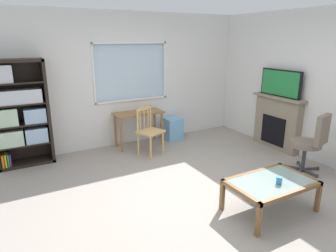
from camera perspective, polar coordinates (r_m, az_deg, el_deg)
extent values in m
cube|color=#9E9389|center=(4.43, 4.75, -12.43)|extent=(6.06, 5.98, 0.02)
cube|color=silver|center=(6.33, -7.64, 0.91)|extent=(5.06, 0.12, 0.89)
cube|color=silver|center=(6.11, -8.35, 18.29)|extent=(5.06, 0.12, 0.58)
cube|color=silver|center=(5.77, -23.22, 8.62)|extent=(1.85, 0.12, 1.16)
cube|color=silver|center=(6.92, 5.38, 10.94)|extent=(1.69, 0.12, 1.16)
cube|color=silver|center=(6.18, -7.32, 10.23)|extent=(1.52, 0.02, 1.16)
cube|color=white|center=(6.20, -6.89, 4.98)|extent=(1.58, 0.06, 0.03)
cube|color=white|center=(6.08, -7.26, 15.47)|extent=(1.58, 0.06, 0.03)
cube|color=white|center=(5.87, -14.06, 9.56)|extent=(0.03, 0.06, 1.16)
cube|color=white|center=(6.43, -0.67, 10.60)|extent=(0.03, 0.06, 1.16)
cube|color=silver|center=(5.81, 27.12, 6.63)|extent=(0.12, 5.18, 2.63)
cube|color=black|center=(5.62, -22.02, 2.66)|extent=(0.05, 0.38, 1.80)
cube|color=black|center=(5.46, -27.49, 11.02)|extent=(0.90, 0.38, 0.05)
cube|color=black|center=(5.84, -25.23, -6.27)|extent=(0.90, 0.38, 0.05)
cube|color=black|center=(5.77, -26.43, 2.47)|extent=(0.90, 0.02, 1.80)
cube|color=black|center=(5.73, -25.66, -3.02)|extent=(0.85, 0.36, 0.02)
cube|color=black|center=(5.63, -26.10, 0.35)|extent=(0.85, 0.36, 0.02)
cube|color=black|center=(5.55, -26.55, 3.83)|extent=(0.85, 0.36, 0.02)
cube|color=black|center=(5.50, -27.01, 7.40)|extent=(0.85, 0.36, 0.02)
cube|color=#B7D6B2|center=(5.67, -27.79, -1.95)|extent=(0.38, 0.33, 0.26)
cube|color=#9EBCDB|center=(5.69, -23.85, -1.45)|extent=(0.35, 0.31, 0.26)
cube|color=#B7D6B2|center=(5.58, -28.49, 1.55)|extent=(0.33, 0.31, 0.29)
cube|color=#9EBCDB|center=(5.60, -24.09, 1.95)|extent=(0.34, 0.30, 0.24)
cube|color=silver|center=(5.52, -26.90, 5.06)|extent=(0.75, 0.31, 0.23)
cube|color=silver|center=(5.47, -29.40, 8.65)|extent=(0.34, 0.28, 0.28)
cube|color=orange|center=(5.78, -29.00, -5.63)|extent=(0.04, 0.30, 0.21)
cube|color=yellow|center=(5.78, -28.58, -5.54)|extent=(0.03, 0.29, 0.22)
cube|color=green|center=(5.78, -28.20, -5.52)|extent=(0.02, 0.27, 0.21)
cube|color=purple|center=(5.78, -27.90, -5.53)|extent=(0.02, 0.23, 0.20)
cube|color=olive|center=(5.99, -5.66, 2.54)|extent=(0.98, 0.44, 0.03)
cylinder|color=olive|center=(5.78, -8.89, -1.75)|extent=(0.04, 0.04, 0.68)
cylinder|color=olive|center=(6.11, -1.16, -0.54)|extent=(0.04, 0.04, 0.68)
cylinder|color=olive|center=(6.08, -9.99, -0.88)|extent=(0.04, 0.04, 0.68)
cylinder|color=olive|center=(6.40, -2.57, 0.24)|extent=(0.04, 0.04, 0.68)
cube|color=tan|center=(5.57, -3.35, -1.09)|extent=(0.54, 0.52, 0.04)
cylinder|color=tan|center=(5.42, -3.31, -4.19)|extent=(0.04, 0.04, 0.43)
cylinder|color=tan|center=(5.66, -0.95, -3.27)|extent=(0.04, 0.04, 0.43)
cylinder|color=tan|center=(5.64, -5.68, -3.43)|extent=(0.04, 0.04, 0.43)
cylinder|color=tan|center=(5.86, -3.31, -2.58)|extent=(0.04, 0.04, 0.43)
cylinder|color=tan|center=(5.50, -5.82, 1.07)|extent=(0.04, 0.04, 0.45)
cylinder|color=tan|center=(5.73, -3.38, 1.76)|extent=(0.04, 0.04, 0.45)
cube|color=tan|center=(5.57, -4.62, 3.36)|extent=(0.35, 0.16, 0.06)
cylinder|color=tan|center=(5.55, -5.33, 0.91)|extent=(0.02, 0.02, 0.35)
cylinder|color=tan|center=(5.62, -4.57, 1.13)|extent=(0.02, 0.02, 0.35)
cylinder|color=tan|center=(5.69, -3.82, 1.34)|extent=(0.02, 0.02, 0.35)
cube|color=#72ADDB|center=(6.50, 0.82, -0.46)|extent=(0.35, 0.40, 0.47)
cube|color=gray|center=(6.27, 20.09, 0.45)|extent=(0.18, 1.01, 1.01)
cube|color=black|center=(6.24, 19.40, -0.79)|extent=(0.03, 0.56, 0.56)
cube|color=gray|center=(6.14, 20.45, 5.14)|extent=(0.26, 1.11, 0.04)
cube|color=black|center=(6.10, 20.70, 7.66)|extent=(0.05, 0.91, 0.51)
cube|color=#237F3D|center=(6.08, 20.52, 7.65)|extent=(0.01, 0.86, 0.46)
cylinder|color=#7A6B5B|center=(5.34, 24.81, -3.08)|extent=(0.48, 0.48, 0.09)
cube|color=#7A6B5B|center=(5.19, 27.42, -0.69)|extent=(0.41, 0.18, 0.48)
cylinder|color=#38383D|center=(5.42, 24.51, -5.48)|extent=(0.06, 0.06, 0.42)
cube|color=#38383D|center=(5.37, 23.68, -7.98)|extent=(0.28, 0.11, 0.03)
cylinder|color=#38383D|center=(5.25, 23.07, -8.52)|extent=(0.05, 0.05, 0.05)
cube|color=#38383D|center=(5.42, 25.38, -8.00)|extent=(0.05, 0.28, 0.03)
cylinder|color=#38383D|center=(5.34, 26.54, -8.55)|extent=(0.05, 0.05, 0.05)
cube|color=#38383D|center=(5.57, 25.48, -7.36)|extent=(0.27, 0.13, 0.03)
cylinder|color=#38383D|center=(5.65, 26.67, -7.24)|extent=(0.05, 0.05, 0.05)
cube|color=#38383D|center=(5.62, 23.92, -6.95)|extent=(0.20, 0.24, 0.03)
cylinder|color=#38383D|center=(5.74, 23.59, -6.45)|extent=(0.05, 0.05, 0.05)
cube|color=#38383D|center=(5.50, 22.79, -7.31)|extent=(0.18, 0.25, 0.03)
cylinder|color=#38383D|center=(5.51, 21.34, -7.15)|extent=(0.05, 0.05, 0.05)
cube|color=#8C9E99|center=(4.00, 19.13, -9.96)|extent=(0.97, 0.58, 0.02)
cube|color=brown|center=(3.83, 22.61, -11.80)|extent=(1.07, 0.05, 0.05)
cube|color=brown|center=(4.20, 15.95, -8.61)|extent=(1.07, 0.05, 0.05)
cube|color=brown|center=(3.67, 13.60, -12.19)|extent=(0.05, 0.68, 0.05)
cube|color=brown|center=(4.37, 23.69, -8.37)|extent=(0.05, 0.68, 0.05)
cube|color=brown|center=(3.59, 16.85, -17.05)|extent=(0.05, 0.05, 0.37)
cube|color=brown|center=(4.31, 26.69, -12.26)|extent=(0.05, 0.05, 0.37)
cube|color=brown|center=(3.98, 10.30, -13.04)|extent=(0.05, 0.05, 0.37)
cube|color=brown|center=(4.63, 20.33, -9.43)|extent=(0.05, 0.05, 0.37)
cylinder|color=#337FD6|center=(3.93, 20.46, -9.69)|extent=(0.07, 0.07, 0.09)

